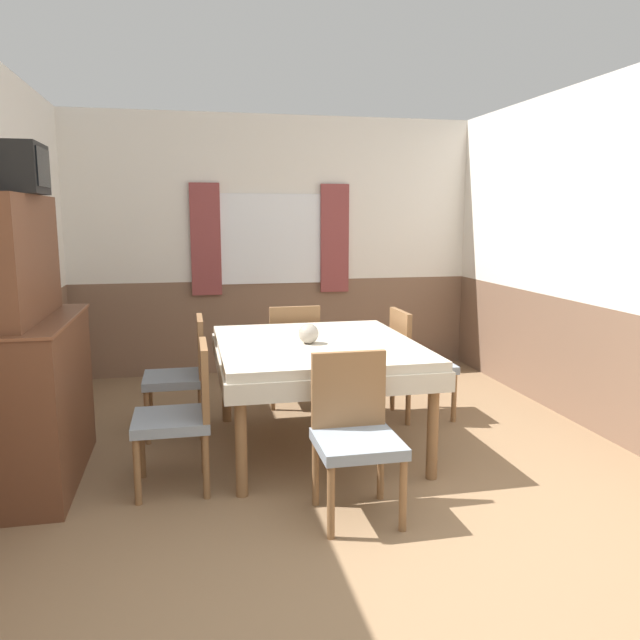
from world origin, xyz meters
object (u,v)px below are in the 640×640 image
(sideboard, at_px, (34,364))
(tv, at_px, (16,168))
(chair_left_far, at_px, (183,371))
(chair_left_near, at_px, (183,411))
(chair_head_window, at_px, (292,351))
(dining_table, at_px, (317,356))
(vase, at_px, (309,334))
(chair_right_far, at_px, (415,359))
(chair_head_near, at_px, (355,429))

(sideboard, distance_m, tv, 1.14)
(chair_left_far, distance_m, chair_left_near, 0.97)
(chair_head_window, height_order, tv, tv)
(chair_left_far, relative_size, tv, 2.21)
(dining_table, xyz_separation_m, vase, (-0.07, -0.05, 0.17))
(tv, distance_m, vase, 2.01)
(chair_head_window, height_order, chair_left_near, same)
(chair_head_window, distance_m, tv, 2.58)
(chair_right_far, xyz_separation_m, tv, (-2.68, -0.74, 1.40))
(sideboard, height_order, vase, sideboard)
(dining_table, relative_size, chair_right_far, 1.79)
(chair_head_window, bearing_deg, chair_head_near, -90.00)
(chair_left_far, bearing_deg, chair_head_near, -148.65)
(chair_head_window, distance_m, chair_right_far, 1.05)
(chair_left_far, xyz_separation_m, chair_right_far, (1.82, 0.00, 0.00))
(tv, bearing_deg, sideboard, 93.43)
(chair_head_near, bearing_deg, vase, -86.10)
(chair_left_far, xyz_separation_m, sideboard, (-0.86, -0.68, 0.26))
(chair_right_far, distance_m, tv, 3.11)
(sideboard, height_order, tv, tv)
(sideboard, bearing_deg, chair_head_near, -24.67)
(sideboard, bearing_deg, tv, -86.57)
(chair_head_window, xyz_separation_m, chair_left_far, (-0.91, -0.52, 0.00))
(chair_head_window, distance_m, chair_left_far, 1.05)
(chair_head_near, bearing_deg, sideboard, -24.67)
(chair_left_far, relative_size, chair_right_far, 1.00)
(dining_table, relative_size, chair_head_window, 1.79)
(chair_left_near, xyz_separation_m, chair_head_near, (0.91, -0.52, 0.00))
(tv, xyz_separation_m, vase, (1.70, 0.20, -1.05))
(tv, bearing_deg, chair_left_near, -14.93)
(sideboard, distance_m, vase, 1.72)
(chair_left_far, bearing_deg, chair_right_far, -90.00)
(chair_right_far, bearing_deg, tv, -74.58)
(chair_head_near, xyz_separation_m, sideboard, (-1.77, 0.81, 0.26))
(chair_left_near, relative_size, sideboard, 0.50)
(chair_left_far, height_order, chair_right_far, same)
(vase, bearing_deg, tv, -173.25)
(chair_head_window, xyz_separation_m, chair_head_near, (0.00, -2.02, 0.00))
(chair_left_far, bearing_deg, chair_left_near, -180.00)
(chair_left_near, xyz_separation_m, sideboard, (-0.86, 0.29, 0.26))
(chair_left_far, xyz_separation_m, vase, (0.84, -0.54, 0.35))
(chair_right_far, height_order, tv, tv)
(chair_left_far, height_order, chair_left_near, same)
(dining_table, height_order, vase, vase)
(chair_right_far, distance_m, vase, 1.17)
(chair_head_window, xyz_separation_m, sideboard, (-1.77, -1.20, 0.26))
(dining_table, distance_m, chair_head_window, 1.02)
(dining_table, bearing_deg, chair_left_far, 151.97)
(chair_left_near, height_order, vase, vase)
(chair_right_far, bearing_deg, sideboard, -75.82)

